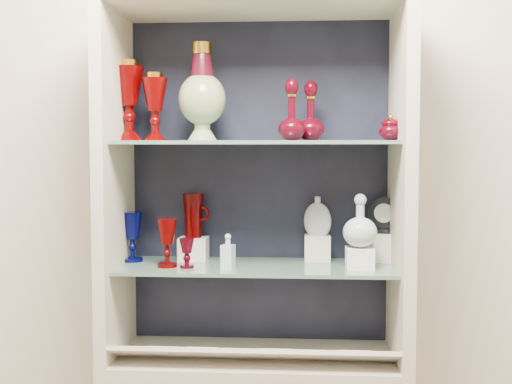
# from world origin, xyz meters

# --- Properties ---
(wall_back) EXTENTS (3.50, 0.02, 2.80)m
(wall_back) POSITION_xyz_m (0.00, 1.75, 1.40)
(wall_back) COLOR beige
(wall_back) RESTS_ON ground
(cabinet_back_panel) EXTENTS (0.98, 0.02, 1.15)m
(cabinet_back_panel) POSITION_xyz_m (0.00, 1.72, 1.32)
(cabinet_back_panel) COLOR black
(cabinet_back_panel) RESTS_ON cabinet_base
(cabinet_side_left) EXTENTS (0.04, 0.40, 1.15)m
(cabinet_side_left) POSITION_xyz_m (-0.48, 1.53, 1.32)
(cabinet_side_left) COLOR beige
(cabinet_side_left) RESTS_ON cabinet_base
(cabinet_side_right) EXTENTS (0.04, 0.40, 1.15)m
(cabinet_side_right) POSITION_xyz_m (0.48, 1.53, 1.32)
(cabinet_side_right) COLOR beige
(cabinet_side_right) RESTS_ON cabinet_base
(cabinet_top_cap) EXTENTS (1.00, 0.40, 0.04)m
(cabinet_top_cap) POSITION_xyz_m (0.00, 1.53, 1.92)
(cabinet_top_cap) COLOR beige
(cabinet_top_cap) RESTS_ON cabinet_side_left
(shelf_lower) EXTENTS (0.92, 0.34, 0.01)m
(shelf_lower) POSITION_xyz_m (0.00, 1.55, 1.04)
(shelf_lower) COLOR slate
(shelf_lower) RESTS_ON cabinet_side_left
(shelf_upper) EXTENTS (0.92, 0.34, 0.01)m
(shelf_upper) POSITION_xyz_m (0.00, 1.55, 1.46)
(shelf_upper) COLOR slate
(shelf_upper) RESTS_ON cabinet_side_left
(label_ledge) EXTENTS (0.92, 0.17, 0.09)m
(label_ledge) POSITION_xyz_m (0.00, 1.42, 0.78)
(label_ledge) COLOR beige
(label_ledge) RESTS_ON cabinet_base
(label_card_0) EXTENTS (0.10, 0.06, 0.03)m
(label_card_0) POSITION_xyz_m (0.32, 1.42, 0.80)
(label_card_0) COLOR white
(label_card_0) RESTS_ON label_ledge
(label_card_1) EXTENTS (0.10, 0.06, 0.03)m
(label_card_1) POSITION_xyz_m (-0.29, 1.42, 0.80)
(label_card_1) COLOR white
(label_card_1) RESTS_ON label_ledge
(label_card_2) EXTENTS (0.10, 0.06, 0.03)m
(label_card_2) POSITION_xyz_m (0.08, 1.42, 0.80)
(label_card_2) COLOR white
(label_card_2) RESTS_ON label_ledge
(label_card_3) EXTENTS (0.10, 0.06, 0.03)m
(label_card_3) POSITION_xyz_m (-0.17, 1.42, 0.80)
(label_card_3) COLOR white
(label_card_3) RESTS_ON label_ledge
(pedestal_lamp_left) EXTENTS (0.13, 0.13, 0.28)m
(pedestal_lamp_left) POSITION_xyz_m (-0.44, 1.57, 1.61)
(pedestal_lamp_left) COLOR #470000
(pedestal_lamp_left) RESTS_ON shelf_upper
(pedestal_lamp_right) EXTENTS (0.09, 0.09, 0.23)m
(pedestal_lamp_right) POSITION_xyz_m (-0.34, 1.54, 1.59)
(pedestal_lamp_right) COLOR #470000
(pedestal_lamp_right) RESTS_ON shelf_upper
(enamel_urn) EXTENTS (0.20, 0.20, 0.33)m
(enamel_urn) POSITION_xyz_m (-0.18, 1.55, 1.63)
(enamel_urn) COLOR #094018
(enamel_urn) RESTS_ON shelf_upper
(ruby_decanter_a) EXTENTS (0.12, 0.12, 0.23)m
(ruby_decanter_a) POSITION_xyz_m (0.12, 1.51, 1.58)
(ruby_decanter_a) COLOR #40020D
(ruby_decanter_a) RESTS_ON shelf_upper
(ruby_decanter_b) EXTENTS (0.12, 0.12, 0.22)m
(ruby_decanter_b) POSITION_xyz_m (0.18, 1.58, 1.58)
(ruby_decanter_b) COLOR #40020D
(ruby_decanter_b) RESTS_ON shelf_upper
(lidded_bowl) EXTENTS (0.09, 0.09, 0.09)m
(lidded_bowl) POSITION_xyz_m (0.44, 1.51, 1.51)
(lidded_bowl) COLOR #40020D
(lidded_bowl) RESTS_ON shelf_upper
(cobalt_goblet) EXTENTS (0.09, 0.09, 0.17)m
(cobalt_goblet) POSITION_xyz_m (-0.44, 1.59, 1.14)
(cobalt_goblet) COLOR #020439
(cobalt_goblet) RESTS_ON shelf_lower
(ruby_goblet_tall) EXTENTS (0.08, 0.08, 0.16)m
(ruby_goblet_tall) POSITION_xyz_m (-0.29, 1.49, 1.13)
(ruby_goblet_tall) COLOR #470000
(ruby_goblet_tall) RESTS_ON shelf_lower
(ruby_goblet_small) EXTENTS (0.06, 0.06, 0.10)m
(ruby_goblet_small) POSITION_xyz_m (-0.23, 1.48, 1.10)
(ruby_goblet_small) COLOR #40020D
(ruby_goblet_small) RESTS_ON shelf_lower
(riser_ruby_pitcher) EXTENTS (0.10, 0.10, 0.08)m
(riser_ruby_pitcher) POSITION_xyz_m (-0.23, 1.64, 1.09)
(riser_ruby_pitcher) COLOR silver
(riser_ruby_pitcher) RESTS_ON shelf_lower
(ruby_pitcher) EXTENTS (0.14, 0.11, 0.16)m
(ruby_pitcher) POSITION_xyz_m (-0.23, 1.64, 1.21)
(ruby_pitcher) COLOR #470000
(ruby_pitcher) RESTS_ON riser_ruby_pitcher
(clear_square_bottle) EXTENTS (0.05, 0.05, 0.12)m
(clear_square_bottle) POSITION_xyz_m (-0.09, 1.48, 1.11)
(clear_square_bottle) COLOR #A8BEC4
(clear_square_bottle) RESTS_ON shelf_lower
(riser_flat_flask) EXTENTS (0.09, 0.09, 0.09)m
(riser_flat_flask) POSITION_xyz_m (0.21, 1.66, 1.09)
(riser_flat_flask) COLOR silver
(riser_flat_flask) RESTS_ON shelf_lower
(flat_flask) EXTENTS (0.11, 0.07, 0.14)m
(flat_flask) POSITION_xyz_m (0.21, 1.66, 1.21)
(flat_flask) COLOR #ABB5BD
(flat_flask) RESTS_ON riser_flat_flask
(riser_clear_round_decanter) EXTENTS (0.09, 0.09, 0.07)m
(riser_clear_round_decanter) POSITION_xyz_m (0.34, 1.50, 1.08)
(riser_clear_round_decanter) COLOR silver
(riser_clear_round_decanter) RESTS_ON shelf_lower
(clear_round_decanter) EXTENTS (0.13, 0.13, 0.17)m
(clear_round_decanter) POSITION_xyz_m (0.34, 1.50, 1.20)
(clear_round_decanter) COLOR #A8BEC4
(clear_round_decanter) RESTS_ON riser_clear_round_decanter
(riser_cameo_medallion) EXTENTS (0.08, 0.08, 0.10)m
(riser_cameo_medallion) POSITION_xyz_m (0.44, 1.64, 1.10)
(riser_cameo_medallion) COLOR silver
(riser_cameo_medallion) RESTS_ON shelf_lower
(cameo_medallion) EXTENTS (0.12, 0.07, 0.13)m
(cameo_medallion) POSITION_xyz_m (0.44, 1.64, 1.22)
(cameo_medallion) COLOR black
(cameo_medallion) RESTS_ON riser_cameo_medallion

